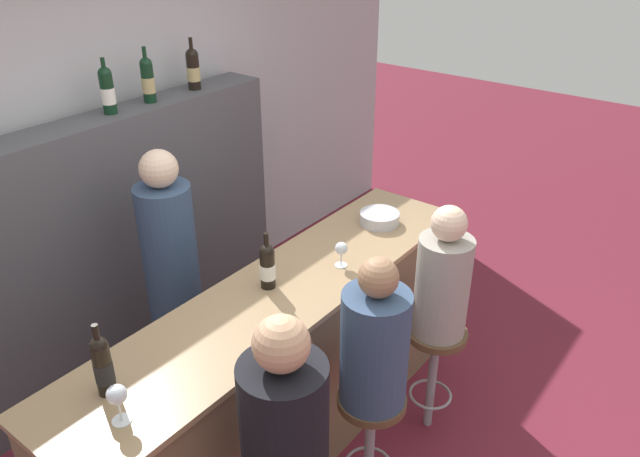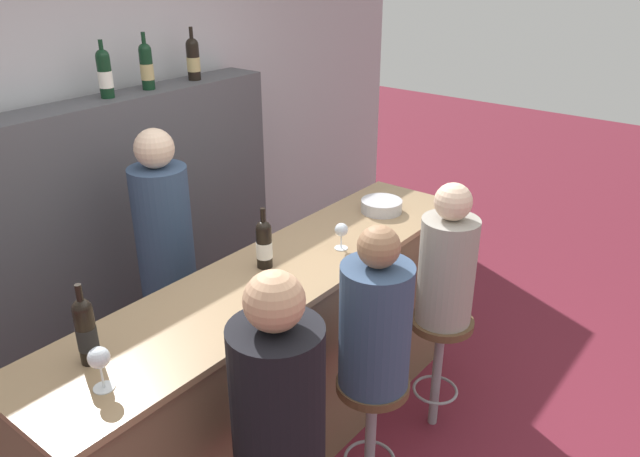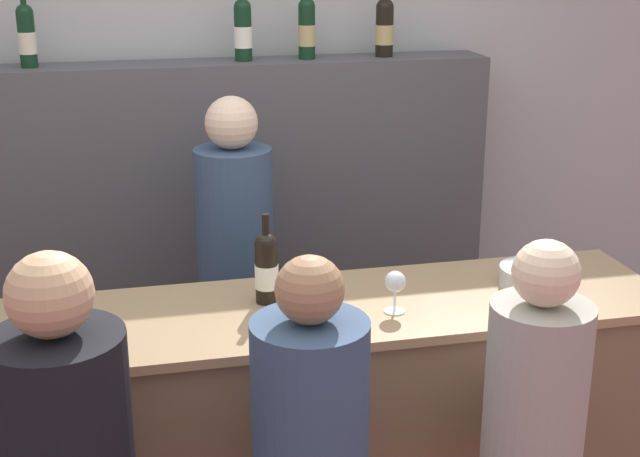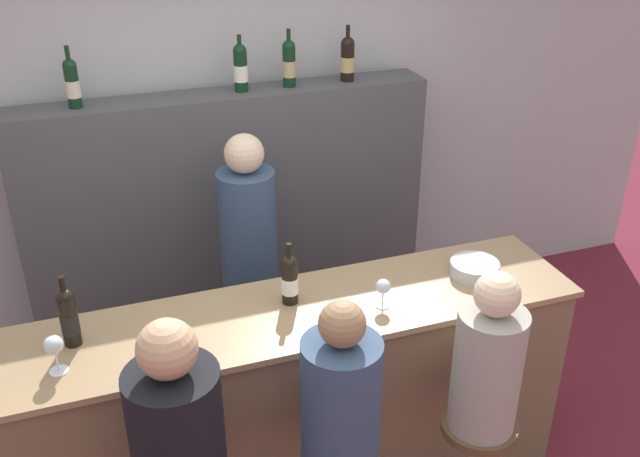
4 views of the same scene
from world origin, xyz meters
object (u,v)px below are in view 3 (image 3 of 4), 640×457
Objects in this scene: wine_bottle_counter_1 at (267,267)px; wine_bottle_backbar_2 at (307,28)px; guest_seated_left at (64,430)px; wine_bottle_backbar_1 at (243,29)px; wine_bottle_backbar_0 at (27,35)px; bartender at (237,302)px; guest_seated_middle at (310,411)px; guest_seated_right at (537,384)px; wine_glass_1 at (395,283)px; wine_bottle_backbar_3 at (385,27)px; metal_bowl at (534,277)px.

wine_bottle_backbar_2 is at bearing 72.37° from wine_bottle_counter_1.
wine_bottle_backbar_1 is at bearing 68.86° from guest_seated_left.
wine_bottle_counter_1 is 1.60m from wine_bottle_backbar_0.
wine_bottle_counter_1 is 0.19× the size of bartender.
guest_seated_left is 1.08× the size of guest_seated_middle.
bartender is at bearing 65.99° from guest_seated_left.
wine_bottle_backbar_1 is at bearing 84.48° from wine_bottle_counter_1.
wine_bottle_counter_1 is 0.94× the size of wine_bottle_backbar_1.
guest_seated_left is at bearing 180.00° from guest_seated_right.
guest_seated_right is 0.47× the size of bartender.
guest_seated_left is 1.09× the size of guest_seated_right.
wine_bottle_backbar_1 is 0.43× the size of guest_seated_right.
wine_bottle_backbar_2 is 2.27m from guest_seated_left.
wine_bottle_backbar_2 is 0.44× the size of guest_seated_middle.
wine_bottle_backbar_2 is 0.44× the size of guest_seated_right.
wine_bottle_backbar_0 is at bearing 128.49° from wine_glass_1.
wine_bottle_backbar_3 is 2.44m from guest_seated_left.
wine_glass_1 is at bearing 120.77° from guest_seated_right.
guest_seated_right is at bearing -53.22° from wine_bottle_backbar_0.
wine_bottle_backbar_1 is 0.20× the size of bartender.
guest_seated_middle is (0.61, 0.00, -0.03)m from guest_seated_left.
wine_bottle_backbar_0 reaches higher than wine_bottle_backbar_3.
wine_glass_1 is at bearing -91.18° from wine_bottle_backbar_2.
wine_bottle_backbar_2 is 2.41× the size of wine_glass_1.
metal_bowl is at bearing -41.64° from bartender.
wine_bottle_backbar_3 is 0.44× the size of guest_seated_right.
metal_bowl is (0.89, -0.07, -0.09)m from wine_bottle_counter_1.
wine_bottle_counter_1 reaches higher than metal_bowl.
wine_bottle_backbar_3 is (0.35, 0.00, -0.00)m from wine_bottle_backbar_2.
guest_seated_middle is 1.37m from bartender.
wine_bottle_backbar_1 is at bearing 99.92° from wine_glass_1.
wine_bottle_backbar_3 is 1.39m from bartender.
guest_seated_middle is at bearing -93.51° from wine_bottle_backbar_1.
wine_bottle_backbar_0 is at bearing 141.14° from metal_bowl.
wine_bottle_backbar_0 is 0.20× the size of bartender.
guest_seated_left is (-0.73, -1.88, -0.75)m from wine_bottle_backbar_1.
wine_bottle_backbar_1 is 0.97× the size of wine_bottle_backbar_3.
bartender is (0.60, 1.35, -0.28)m from guest_seated_left.
wine_bottle_counter_1 is 0.40× the size of guest_seated_right.
wine_bottle_backbar_0 is at bearing 112.35° from guest_seated_middle.
wine_bottle_backbar_2 reaches higher than wine_glass_1.
wine_bottle_counter_1 is at bearing -95.52° from wine_bottle_backbar_1.
metal_bowl is at bearing -84.28° from wine_bottle_backbar_3.
guest_seated_left is (-1.01, -1.88, -0.75)m from wine_bottle_backbar_2.
wine_bottle_backbar_0 is 0.44× the size of guest_seated_right.
guest_seated_right is at bearing -114.47° from metal_bowl.
guest_seated_middle is at bearing -101.87° from wine_bottle_backbar_2.
wine_bottle_backbar_3 is at bearing 0.00° from wine_bottle_backbar_2.
bartender is at bearing 90.51° from wine_bottle_counter_1.
guest_seated_left is at bearing -125.88° from wine_bottle_backbar_3.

